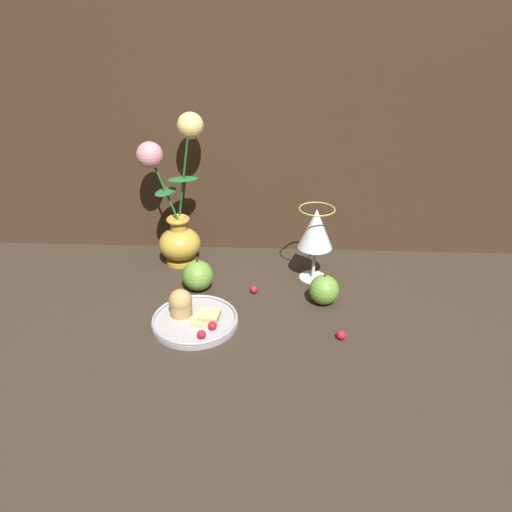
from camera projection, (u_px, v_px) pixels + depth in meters
ground_plane at (231, 300)px, 1.08m from camera, size 2.40×2.40×0.00m
vase at (177, 213)px, 1.18m from camera, size 0.15×0.10×0.36m
plate_with_pastries at (192, 316)px, 1.00m from camera, size 0.17×0.17×0.07m
wine_glass at (316, 231)px, 1.11m from camera, size 0.08×0.08×0.18m
apple_beside_vase at (198, 276)px, 1.11m from camera, size 0.07×0.07×0.08m
apple_near_glass at (324, 289)px, 1.06m from camera, size 0.06×0.06×0.08m
berry_near_plate at (341, 335)px, 0.96m from camera, size 0.02×0.02×0.02m
berry_front_center at (254, 290)px, 1.11m from camera, size 0.02×0.02×0.02m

